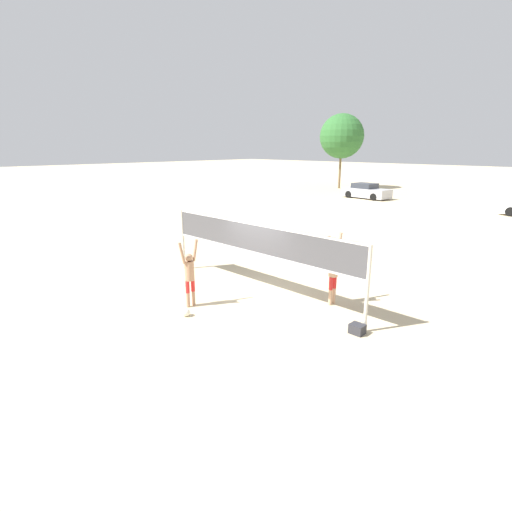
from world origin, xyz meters
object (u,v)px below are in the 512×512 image
(player_spiker, at_px, (190,273))
(tree_left_cluster, at_px, (342,136))
(volleyball, at_px, (186,312))
(gear_bag, at_px, (357,329))
(parked_car_near, at_px, (366,191))
(volleyball_net, at_px, (256,243))
(player_blocker, at_px, (334,268))

(player_spiker, height_order, tree_left_cluster, tree_left_cluster)
(volleyball, xyz_separation_m, gear_bag, (4.09, 2.46, 0.01))
(gear_bag, distance_m, parked_car_near, 28.91)
(player_spiker, relative_size, tree_left_cluster, 0.25)
(parked_car_near, bearing_deg, volleyball_net, -63.10)
(player_blocker, relative_size, gear_bag, 5.99)
(volleyball_net, height_order, volleyball, volleyball_net)
(player_spiker, bearing_deg, player_blocker, -43.46)
(gear_bag, xyz_separation_m, tree_left_cluster, (-20.94, 31.36, 5.64))
(tree_left_cluster, bearing_deg, player_blocker, -57.33)
(player_blocker, bearing_deg, parked_car_near, -152.64)
(volleyball_net, height_order, parked_car_near, volleyball_net)
(gear_bag, bearing_deg, parked_car_near, 119.08)
(player_blocker, relative_size, parked_car_near, 0.49)
(player_spiker, xyz_separation_m, player_blocker, (2.98, 3.14, 0.10))
(volleyball, distance_m, tree_left_cluster, 38.21)
(player_spiker, distance_m, tree_left_cluster, 37.36)
(tree_left_cluster, bearing_deg, gear_bag, -56.27)
(player_spiker, distance_m, player_blocker, 4.33)
(volleyball_net, bearing_deg, parked_car_near, 112.05)
(volleyball, bearing_deg, volleyball_net, 86.28)
(volleyball_net, xyz_separation_m, tree_left_cluster, (-17.02, 31.13, 4.04))
(player_spiker, bearing_deg, volleyball_net, -17.78)
(parked_car_near, bearing_deg, gear_bag, -56.07)
(player_blocker, distance_m, volleyball, 4.57)
(volleyball_net, relative_size, player_blocker, 3.65)
(player_blocker, xyz_separation_m, tree_left_cluster, (-19.32, 30.12, 4.60))
(volleyball, relative_size, tree_left_cluster, 0.03)
(player_spiker, relative_size, parked_car_near, 0.45)
(volleyball_net, relative_size, tree_left_cluster, 0.98)
(volleyball_net, bearing_deg, player_blocker, 23.70)
(gear_bag, bearing_deg, tree_left_cluster, 123.73)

